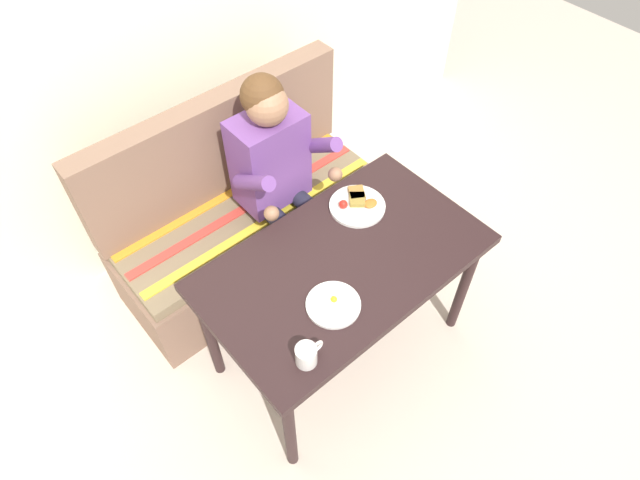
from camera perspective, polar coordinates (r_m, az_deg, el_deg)
The scene contains 8 objects.
ground_plane at distance 2.87m, azimuth 1.99°, elevation -10.90°, with size 8.00×8.00×0.00m, color beige.
back_wall at distance 2.73m, azimuth -16.78°, elevation 22.03°, with size 4.40×0.10×2.60m, color silver.
table at distance 2.33m, azimuth 2.42°, elevation -3.30°, with size 1.20×0.70×0.73m.
couch at distance 2.96m, azimuth -7.79°, elevation 2.20°, with size 1.44×0.56×1.00m.
person at distance 2.61m, azimuth -4.32°, elevation 7.32°, with size 0.45×0.61×1.21m.
plate_breakfast at distance 2.45m, azimuth 3.91°, elevation 3.74°, with size 0.25×0.25×0.05m.
plate_eggs at distance 2.12m, azimuth 1.40°, elevation -6.74°, with size 0.21×0.21×0.04m.
coffee_mug at distance 1.97m, azimuth -1.39°, elevation -11.88°, with size 0.12×0.08×0.09m.
Camera 1 is at (-0.96, -0.97, 2.53)m, focal length 30.64 mm.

